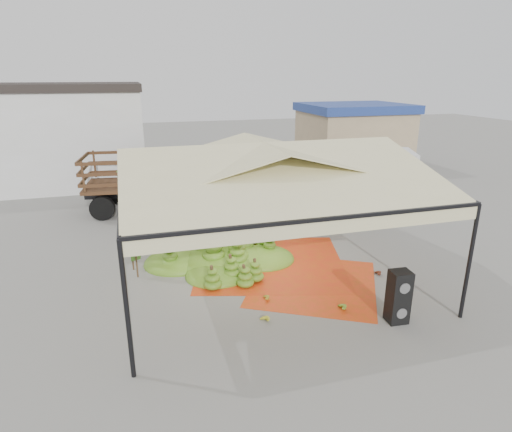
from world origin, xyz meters
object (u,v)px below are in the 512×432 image
object	(u,v)px
speaker_stack	(398,297)
truck_right	(340,170)
banana_heap	(223,246)
vendor	(227,214)
truck_left	(180,174)

from	to	relation	value
speaker_stack	truck_right	xyz separation A→B (m)	(3.46, 10.12, 0.85)
banana_heap	truck_right	size ratio (longest dim) A/B	0.67
vendor	truck_left	distance (m)	4.07
banana_heap	vendor	size ratio (longest dim) A/B	3.34
vendor	truck_right	size ratio (longest dim) A/B	0.20
speaker_stack	truck_right	bearing A→B (deg)	75.26
truck_right	banana_heap	bearing A→B (deg)	-118.92
speaker_stack	truck_left	bearing A→B (deg)	113.86
banana_heap	truck_right	world-z (taller)	truck_right
banana_heap	truck_left	xyz separation A→B (m)	(-0.57, 6.41, 1.06)
speaker_stack	truck_left	distance (m)	11.80
banana_heap	truck_left	bearing A→B (deg)	95.11
vendor	truck_left	bearing A→B (deg)	-86.11
speaker_stack	truck_left	xyz separation A→B (m)	(-3.97, 11.07, 0.92)
banana_heap	speaker_stack	world-z (taller)	speaker_stack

